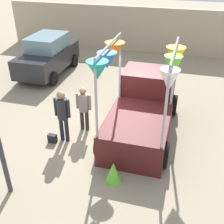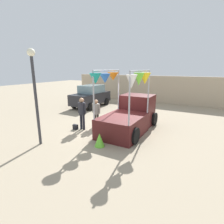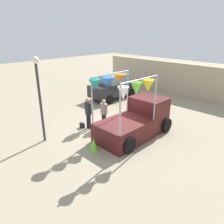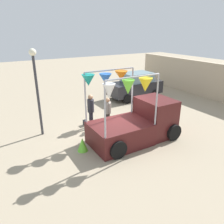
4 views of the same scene
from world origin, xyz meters
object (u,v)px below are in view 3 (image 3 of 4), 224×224
folded_kite_bundle_lime (94,145)px  vendor_truck (137,118)px  person_vendor (104,111)px  person_customer (88,110)px  parked_car (114,86)px  handbag (82,125)px  street_lamp (39,89)px

folded_kite_bundle_lime → vendor_truck: bearing=84.1°
folded_kite_bundle_lime → person_vendor: bearing=127.0°
person_customer → folded_kite_bundle_lime: (2.02, -1.36, -0.78)m
vendor_truck → person_customer: size_ratio=2.32×
person_vendor → folded_kite_bundle_lime: 2.76m
parked_car → handbag: size_ratio=14.29×
person_vendor → folded_kite_bundle_lime: person_vendor is taller
parked_car → folded_kite_bundle_lime: parked_car is taller
vendor_truck → person_vendor: (-1.89, -0.55, 0.05)m
vendor_truck → person_customer: bearing=-149.9°
vendor_truck → handbag: bearing=-150.0°
person_vendor → folded_kite_bundle_lime: (1.62, -2.14, -0.66)m
vendor_truck → parked_car: (-5.41, 3.81, 0.03)m
parked_car → street_lamp: street_lamp is taller
parked_car → person_customer: bearing=-58.7°
parked_car → handbag: 6.06m
person_customer → handbag: 1.03m
person_vendor → handbag: size_ratio=5.70×
person_customer → handbag: (-0.35, -0.20, -0.94)m
vendor_truck → folded_kite_bundle_lime: (-0.28, -2.69, -0.61)m
folded_kite_bundle_lime → parked_car: bearing=128.3°
person_vendor → parked_car: bearing=128.9°
person_vendor → street_lamp: (-0.85, -3.22, 1.70)m
parked_car → person_vendor: size_ratio=2.51×
street_lamp → person_vendor: bearing=75.2°
parked_car → handbag: (2.77, -5.33, -0.80)m
parked_car → person_customer: 6.01m
handbag → person_customer: bearing=29.7°
parked_car → street_lamp: 8.22m
vendor_truck → handbag: vendor_truck is taller
vendor_truck → parked_car: vendor_truck is taller
handbag → street_lamp: size_ratio=0.07×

